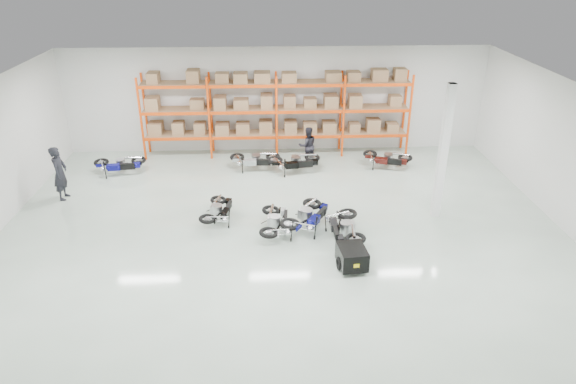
{
  "coord_description": "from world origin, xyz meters",
  "views": [
    {
      "loc": [
        -0.44,
        -14.59,
        8.23
      ],
      "look_at": [
        0.22,
        0.22,
        1.1
      ],
      "focal_mm": 32.0,
      "sensor_mm": 36.0,
      "label": 1
    }
  ],
  "objects_px": {
    "person_left": "(60,173)",
    "moto_back_d": "(387,155)",
    "moto_back_b": "(255,157)",
    "moto_back_c": "(295,159)",
    "moto_black_far_left": "(219,207)",
    "moto_touring_right": "(344,223)",
    "person_back": "(308,146)",
    "moto_silver_left": "(277,219)",
    "moto_blue_centre": "(308,212)",
    "trailer": "(352,257)",
    "moto_back_a": "(119,161)"
  },
  "relations": [
    {
      "from": "trailer",
      "to": "person_back",
      "type": "height_order",
      "value": "person_back"
    },
    {
      "from": "moto_back_c",
      "to": "moto_blue_centre",
      "type": "bearing_deg",
      "value": 173.3
    },
    {
      "from": "moto_black_far_left",
      "to": "moto_back_b",
      "type": "bearing_deg",
      "value": -94.15
    },
    {
      "from": "moto_back_a",
      "to": "person_left",
      "type": "distance_m",
      "value": 2.65
    },
    {
      "from": "moto_touring_right",
      "to": "trailer",
      "type": "bearing_deg",
      "value": -90.29
    },
    {
      "from": "trailer",
      "to": "person_back",
      "type": "relative_size",
      "value": 1.01
    },
    {
      "from": "moto_touring_right",
      "to": "person_back",
      "type": "bearing_deg",
      "value": 95.56
    },
    {
      "from": "trailer",
      "to": "moto_back_d",
      "type": "relative_size",
      "value": 0.93
    },
    {
      "from": "moto_silver_left",
      "to": "person_left",
      "type": "height_order",
      "value": "person_left"
    },
    {
      "from": "moto_touring_right",
      "to": "trailer",
      "type": "xyz_separation_m",
      "value": [
        0.0,
        -1.6,
        -0.18
      ]
    },
    {
      "from": "moto_silver_left",
      "to": "moto_back_d",
      "type": "distance_m",
      "value": 6.94
    },
    {
      "from": "moto_back_d",
      "to": "moto_back_a",
      "type": "bearing_deg",
      "value": 109.97
    },
    {
      "from": "moto_back_b",
      "to": "moto_back_d",
      "type": "distance_m",
      "value": 5.38
    },
    {
      "from": "moto_blue_centre",
      "to": "moto_silver_left",
      "type": "height_order",
      "value": "moto_blue_centre"
    },
    {
      "from": "person_left",
      "to": "moto_back_a",
      "type": "bearing_deg",
      "value": -32.11
    },
    {
      "from": "moto_touring_right",
      "to": "moto_back_d",
      "type": "height_order",
      "value": "moto_touring_right"
    },
    {
      "from": "person_left",
      "to": "moto_back_d",
      "type": "bearing_deg",
      "value": -77.45
    },
    {
      "from": "moto_back_b",
      "to": "moto_back_c",
      "type": "bearing_deg",
      "value": -101.52
    },
    {
      "from": "moto_blue_centre",
      "to": "person_back",
      "type": "relative_size",
      "value": 1.19
    },
    {
      "from": "moto_touring_right",
      "to": "moto_back_a",
      "type": "xyz_separation_m",
      "value": [
        -8.19,
        5.47,
        -0.04
      ]
    },
    {
      "from": "moto_back_b",
      "to": "moto_back_c",
      "type": "xyz_separation_m",
      "value": [
        1.61,
        -0.36,
        0.03
      ]
    },
    {
      "from": "moto_blue_centre",
      "to": "trailer",
      "type": "xyz_separation_m",
      "value": [
        1.05,
        -2.33,
        -0.19
      ]
    },
    {
      "from": "moto_back_b",
      "to": "moto_black_far_left",
      "type": "bearing_deg",
      "value": 166.49
    },
    {
      "from": "moto_back_b",
      "to": "moto_back_c",
      "type": "height_order",
      "value": "moto_back_c"
    },
    {
      "from": "moto_back_d",
      "to": "moto_back_c",
      "type": "bearing_deg",
      "value": 113.26
    },
    {
      "from": "moto_black_far_left",
      "to": "person_left",
      "type": "distance_m",
      "value": 6.05
    },
    {
      "from": "moto_silver_left",
      "to": "person_back",
      "type": "xyz_separation_m",
      "value": [
        1.42,
        5.75,
        0.26
      ]
    },
    {
      "from": "moto_back_c",
      "to": "person_back",
      "type": "relative_size",
      "value": 1.16
    },
    {
      "from": "trailer",
      "to": "moto_back_b",
      "type": "distance_m",
      "value": 7.83
    },
    {
      "from": "moto_silver_left",
      "to": "moto_back_d",
      "type": "relative_size",
      "value": 1.01
    },
    {
      "from": "moto_blue_centre",
      "to": "moto_back_a",
      "type": "distance_m",
      "value": 8.57
    },
    {
      "from": "moto_black_far_left",
      "to": "moto_touring_right",
      "type": "xyz_separation_m",
      "value": [
        3.93,
        -1.37,
        0.07
      ]
    },
    {
      "from": "moto_blue_centre",
      "to": "person_left",
      "type": "xyz_separation_m",
      "value": [
        -8.6,
        2.58,
        0.4
      ]
    },
    {
      "from": "moto_blue_centre",
      "to": "moto_touring_right",
      "type": "bearing_deg",
      "value": 175.92
    },
    {
      "from": "moto_touring_right",
      "to": "moto_back_c",
      "type": "bearing_deg",
      "value": 102.39
    },
    {
      "from": "moto_black_far_left",
      "to": "person_left",
      "type": "relative_size",
      "value": 0.83
    },
    {
      "from": "moto_touring_right",
      "to": "moto_back_d",
      "type": "bearing_deg",
      "value": 65.12
    },
    {
      "from": "moto_back_a",
      "to": "moto_back_c",
      "type": "height_order",
      "value": "moto_back_c"
    },
    {
      "from": "moto_back_c",
      "to": "moto_back_d",
      "type": "bearing_deg",
      "value": -94.54
    },
    {
      "from": "moto_touring_right",
      "to": "moto_back_b",
      "type": "distance_m",
      "value": 6.36
    },
    {
      "from": "moto_back_c",
      "to": "person_back",
      "type": "bearing_deg",
      "value": -42.49
    },
    {
      "from": "moto_blue_centre",
      "to": "trailer",
      "type": "relative_size",
      "value": 1.18
    },
    {
      "from": "moto_back_a",
      "to": "person_back",
      "type": "bearing_deg",
      "value": -90.84
    },
    {
      "from": "moto_black_far_left",
      "to": "moto_back_a",
      "type": "bearing_deg",
      "value": -33.59
    },
    {
      "from": "trailer",
      "to": "moto_touring_right",
      "type": "bearing_deg",
      "value": 83.74
    },
    {
      "from": "moto_back_d",
      "to": "person_back",
      "type": "relative_size",
      "value": 1.09
    },
    {
      "from": "moto_back_d",
      "to": "person_back",
      "type": "distance_m",
      "value": 3.27
    },
    {
      "from": "moto_touring_right",
      "to": "person_left",
      "type": "xyz_separation_m",
      "value": [
        -9.65,
        3.31,
        0.42
      ]
    },
    {
      "from": "moto_silver_left",
      "to": "moto_black_far_left",
      "type": "bearing_deg",
      "value": -22.76
    },
    {
      "from": "moto_back_c",
      "to": "person_back",
      "type": "distance_m",
      "value": 1.05
    }
  ]
}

